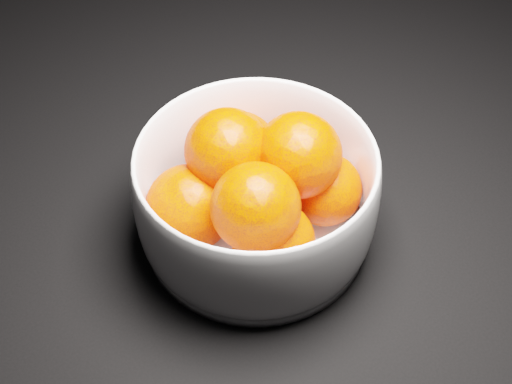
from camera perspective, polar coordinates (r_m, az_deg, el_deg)
bowl at (r=0.56m, az=0.00°, el=-0.32°), size 0.19×0.19×0.09m
orange_pile at (r=0.55m, az=-0.18°, el=0.65°), size 0.16×0.16×0.11m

